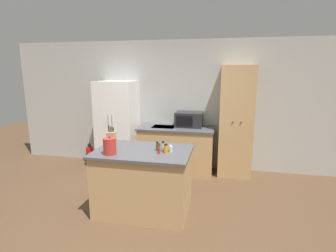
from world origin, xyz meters
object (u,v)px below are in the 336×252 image
at_px(fire_extinguisher, 90,156).
at_px(knife_block, 112,140).
at_px(pantry_cabinet, 236,122).
at_px(refrigerator, 118,125).
at_px(spice_bottle_orange_cap, 163,147).
at_px(spice_bottle_amber_oil, 157,146).
at_px(kettle, 110,146).
at_px(spice_bottle_short_red, 171,149).
at_px(spice_bottle_green_herb, 166,149).
at_px(microwave, 189,119).
at_px(spice_bottle_pale_salt, 159,145).
at_px(spice_bottle_tall_dark, 159,150).

bearing_deg(fire_extinguisher, knife_block, -51.51).
xyz_separation_m(pantry_cabinet, knife_block, (-1.78, -1.68, -0.01)).
height_order(refrigerator, pantry_cabinet, pantry_cabinet).
distance_m(refrigerator, spice_bottle_orange_cap, 2.08).
height_order(pantry_cabinet, spice_bottle_amber_oil, pantry_cabinet).
xyz_separation_m(kettle, fire_extinguisher, (-1.28, 1.76, -0.80)).
xyz_separation_m(pantry_cabinet, spice_bottle_short_red, (-0.93, -1.68, -0.09)).
bearing_deg(spice_bottle_orange_cap, pantry_cabinet, 58.09).
bearing_deg(spice_bottle_green_herb, microwave, 87.33).
xyz_separation_m(spice_bottle_short_red, spice_bottle_amber_oil, (-0.19, 0.03, 0.02)).
distance_m(knife_block, spice_bottle_amber_oil, 0.67).
xyz_separation_m(spice_bottle_pale_salt, spice_bottle_orange_cap, (0.10, -0.13, 0.03)).
distance_m(refrigerator, fire_extinguisher, 0.92).
relative_size(spice_bottle_pale_salt, fire_extinguisher, 0.17).
distance_m(pantry_cabinet, spice_bottle_tall_dark, 2.07).
xyz_separation_m(knife_block, fire_extinguisher, (-1.20, 1.50, -0.82)).
relative_size(spice_bottle_pale_salt, spice_bottle_orange_cap, 0.59).
bearing_deg(spice_bottle_tall_dark, spice_bottle_green_herb, 32.84).
bearing_deg(spice_bottle_green_herb, fire_extinguisher, 142.21).
bearing_deg(spice_bottle_pale_salt, spice_bottle_amber_oil, -83.96).
xyz_separation_m(spice_bottle_green_herb, fire_extinguisher, (-2.00, 1.55, -0.75)).
xyz_separation_m(pantry_cabinet, spice_bottle_amber_oil, (-1.12, -1.65, -0.08)).
relative_size(microwave, spice_bottle_amber_oil, 4.09).
bearing_deg(spice_bottle_short_red, microwave, 89.14).
height_order(spice_bottle_green_herb, spice_bottle_orange_cap, spice_bottle_orange_cap).
relative_size(spice_bottle_tall_dark, spice_bottle_orange_cap, 0.64).
distance_m(microwave, knife_block, 1.93).
bearing_deg(knife_block, kettle, -71.45).
bearing_deg(microwave, pantry_cabinet, -2.32).
height_order(knife_block, spice_bottle_amber_oil, knife_block).
distance_m(knife_block, kettle, 0.27).
distance_m(spice_bottle_green_herb, spice_bottle_orange_cap, 0.08).
bearing_deg(microwave, refrigerator, -175.81).
height_order(spice_bottle_amber_oil, spice_bottle_orange_cap, spice_bottle_orange_cap).
bearing_deg(spice_bottle_green_herb, pantry_cabinet, 60.24).
bearing_deg(knife_block, spice_bottle_pale_salt, 12.71).
xyz_separation_m(knife_block, spice_bottle_green_herb, (0.80, -0.04, -0.06)).
bearing_deg(pantry_cabinet, knife_block, -136.73).
height_order(refrigerator, spice_bottle_pale_salt, refrigerator).
xyz_separation_m(spice_bottle_short_red, spice_bottle_pale_salt, (-0.21, 0.14, -0.01)).
relative_size(microwave, kettle, 2.17).
bearing_deg(spice_bottle_pale_salt, knife_block, -167.29).
height_order(pantry_cabinet, spice_bottle_tall_dark, pantry_cabinet).
height_order(kettle, fire_extinguisher, kettle).
bearing_deg(refrigerator, kettle, -70.33).
bearing_deg(spice_bottle_tall_dark, spice_bottle_pale_salt, 105.34).
bearing_deg(spice_bottle_orange_cap, spice_bottle_green_herb, -48.09).
relative_size(knife_block, spice_bottle_green_herb, 2.69).
relative_size(knife_block, spice_bottle_pale_salt, 4.07).
height_order(pantry_cabinet, spice_bottle_green_herb, pantry_cabinet).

